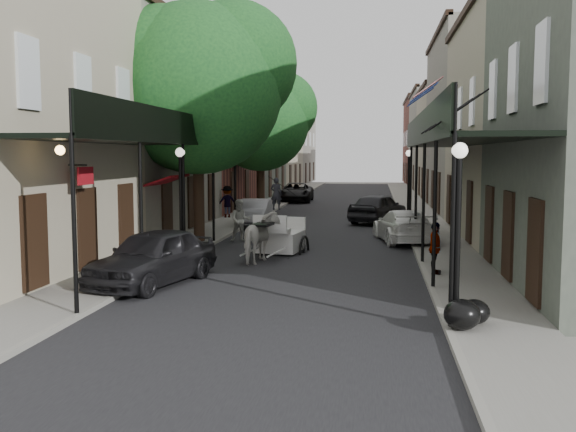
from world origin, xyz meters
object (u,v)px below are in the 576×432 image
(tree_near, at_px, (208,82))
(pedestrian_sidewalk_right, at_px, (435,248))
(pedestrian_sidewalk_left, at_px, (227,202))
(car_right_near, at_px, (403,226))
(car_left_mid, at_px, (255,212))
(car_right_far, at_px, (378,208))
(horse, at_px, (262,238))
(carriage, at_px, (284,222))
(lamppost_right_far, at_px, (408,185))
(car_left_near, at_px, (153,257))
(lamppost_left, at_px, (181,200))
(lamppost_right_near, at_px, (458,232))
(pedestrian_walking, at_px, (240,220))
(tree_far, at_px, (267,118))
(car_left_far, at_px, (296,192))

(tree_near, height_order, pedestrian_sidewalk_right, tree_near)
(pedestrian_sidewalk_left, relative_size, car_right_near, 0.38)
(car_left_mid, bearing_deg, car_right_far, 16.67)
(tree_near, distance_m, horse, 7.71)
(carriage, distance_m, car_left_mid, 8.86)
(lamppost_right_far, bearing_deg, carriage, -117.58)
(tree_near, xyz_separation_m, horse, (2.92, -4.36, -5.65))
(horse, xyz_separation_m, pedestrian_sidewalk_left, (-4.43, 13.86, 0.16))
(car_left_mid, bearing_deg, car_left_near, -92.55)
(lamppost_left, height_order, car_left_mid, lamppost_left)
(lamppost_right_far, xyz_separation_m, car_right_far, (-1.50, 1.00, -1.26))
(lamppost_right_near, relative_size, lamppost_right_far, 1.00)
(lamppost_right_near, xyz_separation_m, horse, (-5.38, 7.82, -1.21))
(pedestrian_walking, xyz_separation_m, car_right_far, (5.69, 8.12, -0.09))
(pedestrian_walking, distance_m, car_right_far, 9.91)
(tree_far, relative_size, car_right_far, 1.86)
(pedestrian_sidewalk_right, xyz_separation_m, car_right_far, (-1.60, 15.13, -0.09))
(lamppost_left, distance_m, car_left_mid, 10.94)
(carriage, height_order, car_left_far, carriage)
(lamppost_right_near, bearing_deg, tree_near, 124.27)
(tree_far, relative_size, car_left_far, 1.64)
(tree_far, bearing_deg, car_left_near, -88.35)
(tree_far, bearing_deg, carriage, -78.07)
(tree_near, bearing_deg, pedestrian_sidewalk_left, 99.07)
(tree_near, xyz_separation_m, car_right_far, (6.80, 8.82, -5.70))
(horse, relative_size, pedestrian_sidewalk_right, 1.30)
(lamppost_right_far, height_order, car_right_near, lamppost_right_far)
(lamppost_left, xyz_separation_m, car_left_mid, (0.50, 10.84, -1.38))
(tree_near, bearing_deg, lamppost_right_far, 43.31)
(pedestrian_walking, bearing_deg, car_right_far, 40.34)
(lamppost_right_near, relative_size, car_left_far, 0.70)
(lamppost_right_near, xyz_separation_m, car_left_mid, (-7.70, 18.84, -1.38))
(lamppost_right_far, bearing_deg, pedestrian_sidewalk_left, 170.29)
(lamppost_right_far, relative_size, carriage, 1.32)
(horse, relative_size, car_right_near, 0.43)
(car_left_near, bearing_deg, tree_near, 108.33)
(carriage, height_order, pedestrian_sidewalk_left, carriage)
(pedestrian_walking, height_order, car_left_far, pedestrian_walking)
(pedestrian_sidewalk_right, bearing_deg, lamppost_right_far, 8.88)
(tree_near, distance_m, lamppost_right_near, 15.39)
(pedestrian_walking, bearing_deg, car_right_near, -9.30)
(tree_far, distance_m, pedestrian_walking, 14.24)
(tree_near, relative_size, carriage, 3.43)
(tree_far, xyz_separation_m, horse, (2.96, -18.36, -5.00))
(horse, distance_m, pedestrian_sidewalk_left, 14.56)
(pedestrian_sidewalk_right, relative_size, car_left_mid, 0.37)
(lamppost_right_near, bearing_deg, tree_far, 107.68)
(car_right_near, bearing_deg, lamppost_right_far, -104.60)
(pedestrian_sidewalk_left, bearing_deg, tree_near, 78.83)
(lamppost_right_near, relative_size, car_left_near, 0.81)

